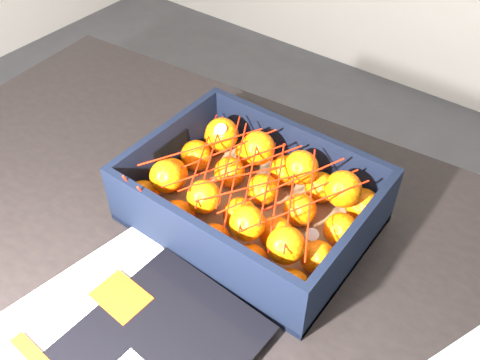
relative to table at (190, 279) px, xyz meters
The scene contains 6 objects.
ground 0.71m from the table, behind, with size 3.50×3.50×0.00m, color #39393C.
table is the anchor object (origin of this frame).
magazine_stack 0.22m from the table, 77.27° to the right, with size 0.32×0.32×0.02m.
produce_crate 0.17m from the table, 61.40° to the left, with size 0.36×0.27×0.11m.
clementine_heap 0.19m from the table, 62.70° to the left, with size 0.34×0.25×0.10m.
mesh_net 0.22m from the table, 62.96° to the left, with size 0.30×0.24×0.09m.
Camera 1 is at (0.65, -0.40, 1.37)m, focal length 38.69 mm.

